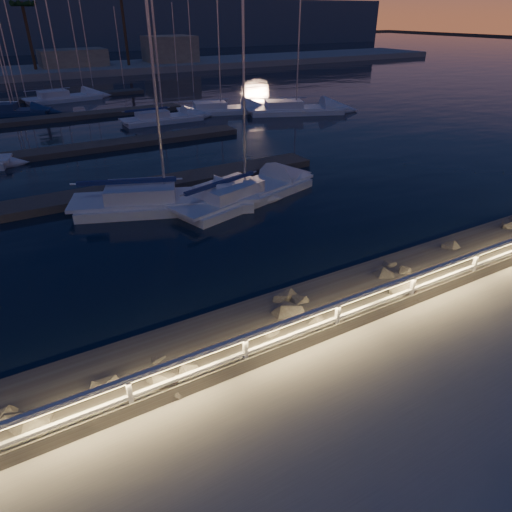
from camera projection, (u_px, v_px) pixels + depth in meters
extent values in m
plane|color=#99958A|center=(308.00, 343.00, 12.83)|extent=(400.00, 400.00, 0.00)
cube|color=#99958A|center=(368.00, 404.00, 10.97)|extent=(240.00, 5.00, 0.20)
cube|color=#615E53|center=(279.00, 324.00, 14.11)|extent=(240.00, 3.45, 1.29)
plane|color=black|center=(18.00, 72.00, 74.04)|extent=(320.00, 320.00, 0.00)
plane|color=black|center=(305.00, 375.00, 13.40)|extent=(400.00, 400.00, 0.00)
cube|color=white|center=(130.00, 396.00, 10.38)|extent=(0.11, 0.11, 1.00)
cube|color=white|center=(245.00, 353.00, 11.71)|extent=(0.11, 0.11, 1.00)
cube|color=white|center=(337.00, 318.00, 13.03)|extent=(0.11, 0.11, 1.00)
cube|color=white|center=(412.00, 290.00, 14.36)|extent=(0.11, 0.11, 1.00)
cube|color=white|center=(474.00, 266.00, 15.68)|extent=(0.11, 0.11, 1.00)
cube|color=white|center=(310.00, 314.00, 12.35)|extent=(44.00, 0.12, 0.12)
cube|color=white|center=(309.00, 329.00, 12.59)|extent=(44.00, 0.09, 0.09)
cube|color=#E7BE68|center=(310.00, 317.00, 12.38)|extent=(44.00, 0.04, 0.03)
sphere|color=#615E53|center=(167.00, 386.00, 11.32)|extent=(1.03, 1.03, 1.03)
sphere|color=#615E53|center=(266.00, 319.00, 14.35)|extent=(0.70, 0.70, 0.70)
sphere|color=#615E53|center=(289.00, 321.00, 14.07)|extent=(1.10, 1.10, 1.10)
sphere|color=#615E53|center=(415.00, 263.00, 17.71)|extent=(1.03, 1.03, 1.03)
sphere|color=#615E53|center=(209.00, 345.00, 13.09)|extent=(0.91, 0.91, 0.91)
sphere|color=#615E53|center=(5.00, 424.00, 10.54)|extent=(0.82, 0.82, 0.82)
sphere|color=#615E53|center=(346.00, 294.00, 15.53)|extent=(1.01, 1.01, 1.01)
cube|color=#544B45|center=(137.00, 188.00, 25.20)|extent=(22.00, 2.00, 0.40)
cube|color=#544B45|center=(95.00, 147.00, 32.82)|extent=(22.00, 2.00, 0.40)
cube|color=#544B45|center=(65.00, 117.00, 41.96)|extent=(22.00, 2.00, 0.40)
cube|color=#544B45|center=(46.00, 98.00, 51.10)|extent=(22.00, 2.00, 0.40)
cube|color=#99958A|center=(22.00, 74.00, 69.28)|extent=(160.00, 14.00, 1.20)
cube|color=gray|center=(73.00, 60.00, 72.86)|extent=(10.00, 6.00, 3.00)
cube|color=gray|center=(170.00, 51.00, 78.79)|extent=(8.00, 7.00, 4.60)
cylinder|color=#4E3824|center=(29.00, 37.00, 66.99)|extent=(0.44, 0.44, 9.00)
cylinder|color=#4E3824|center=(124.00, 26.00, 71.81)|extent=(0.44, 0.44, 11.50)
cube|color=silver|center=(167.00, 205.00, 23.15)|extent=(9.02, 5.73, 0.62)
cube|color=silver|center=(166.00, 198.00, 22.96)|extent=(9.54, 5.58, 0.17)
cube|color=silver|center=(141.00, 192.00, 22.61)|extent=(3.88, 3.19, 0.73)
cylinder|color=#B8B7BD|center=(149.00, 31.00, 19.38)|extent=(0.13, 0.13, 14.87)
cylinder|color=#B8B7BD|center=(127.00, 181.00, 22.26)|extent=(5.03, 2.00, 0.09)
cube|color=silver|center=(245.00, 196.00, 24.21)|extent=(8.54, 4.84, 0.54)
cube|color=silver|center=(245.00, 190.00, 24.05)|extent=(9.08, 4.64, 0.15)
cube|color=silver|center=(229.00, 189.00, 23.17)|extent=(3.59, 2.82, 0.64)
cylinder|color=#B8B7BD|center=(243.00, 41.00, 20.66)|extent=(0.12, 0.12, 14.08)
cylinder|color=#B8B7BD|center=(221.00, 183.00, 22.58)|extent=(4.89, 1.48, 0.08)
cube|color=silver|center=(163.00, 120.00, 40.98)|extent=(6.94, 2.32, 0.50)
cube|color=silver|center=(163.00, 117.00, 40.83)|extent=(7.51, 1.98, 0.14)
cube|color=silver|center=(152.00, 114.00, 40.25)|extent=(2.70, 1.74, 0.59)
cylinder|color=#B8B7BD|center=(156.00, 42.00, 37.93)|extent=(0.11, 0.11, 12.04)
cylinder|color=#B8B7BD|center=(146.00, 109.00, 39.83)|extent=(4.33, 0.08, 0.07)
cube|color=silver|center=(296.00, 112.00, 44.45)|extent=(9.40, 6.10, 0.60)
cube|color=silver|center=(296.00, 108.00, 44.27)|extent=(9.92, 5.97, 0.16)
cube|color=silver|center=(284.00, 104.00, 43.93)|extent=(4.06, 3.37, 0.71)
cylinder|color=#B8B7BD|center=(300.00, 16.00, 40.53)|extent=(0.13, 0.13, 15.51)
cylinder|color=#B8B7BD|center=(277.00, 98.00, 43.60)|extent=(5.21, 2.17, 0.09)
cube|color=navy|center=(13.00, 113.00, 43.75)|extent=(6.78, 4.34, 0.50)
cube|color=navy|center=(12.00, 110.00, 43.60)|extent=(7.16, 4.23, 0.14)
cube|color=navy|center=(2.00, 107.00, 43.33)|extent=(2.92, 2.41, 0.59)
cube|color=silver|center=(65.00, 100.00, 50.55)|extent=(7.93, 3.43, 0.55)
cube|color=silver|center=(64.00, 96.00, 50.38)|extent=(8.52, 3.12, 0.15)
cube|color=silver|center=(53.00, 94.00, 49.65)|extent=(3.19, 2.25, 0.65)
cylinder|color=#B8B7BD|center=(51.00, 28.00, 47.17)|extent=(0.12, 0.12, 13.34)
cylinder|color=#B8B7BD|center=(47.00, 89.00, 49.13)|extent=(4.78, 0.63, 0.08)
cube|color=silver|center=(221.00, 112.00, 44.55)|extent=(8.19, 4.52, 0.52)
cube|color=silver|center=(221.00, 108.00, 44.39)|extent=(8.72, 4.31, 0.14)
cube|color=silver|center=(210.00, 105.00, 43.99)|extent=(3.43, 2.66, 0.62)
cylinder|color=#B8B7BD|center=(218.00, 30.00, 41.14)|extent=(0.11, 0.11, 13.52)
cylinder|color=#B8B7BD|center=(204.00, 100.00, 43.64)|extent=(4.72, 1.33, 0.08)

